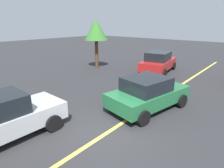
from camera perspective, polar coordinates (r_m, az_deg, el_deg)
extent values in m
plane|color=#2D2D30|center=(7.15, -1.46, -14.65)|extent=(80.00, 80.00, 0.00)
cube|color=#E0D14C|center=(9.33, 10.91, -6.68)|extent=(28.00, 0.16, 0.01)
cube|color=#236B3D|center=(8.91, 11.02, -3.55)|extent=(4.24, 2.59, 0.62)
cube|color=black|center=(8.56, 10.40, -0.03)|extent=(2.18, 1.97, 0.62)
cylinder|color=black|center=(10.55, 11.89, -1.93)|extent=(0.67, 0.34, 0.64)
cylinder|color=black|center=(9.57, 20.43, -4.84)|extent=(0.67, 0.34, 0.64)
cylinder|color=black|center=(8.76, 0.46, -5.77)|extent=(0.67, 0.34, 0.64)
cylinder|color=black|center=(7.56, 9.50, -10.16)|extent=(0.67, 0.34, 0.64)
cube|color=red|center=(15.88, 13.93, 5.95)|extent=(4.45, 2.50, 0.67)
cube|color=black|center=(15.56, 13.88, 8.22)|extent=(2.25, 1.93, 0.67)
cylinder|color=black|center=(17.56, 12.37, 6.08)|extent=(0.67, 0.32, 0.64)
cylinder|color=black|center=(17.08, 18.27, 5.25)|extent=(0.67, 0.32, 0.64)
cylinder|color=black|center=(14.93, 8.78, 4.20)|extent=(0.67, 0.32, 0.64)
cylinder|color=black|center=(14.37, 15.62, 3.18)|extent=(0.67, 0.32, 0.64)
cube|color=#B7BABF|center=(7.52, -30.70, -10.05)|extent=(4.30, 1.81, 0.65)
cylinder|color=black|center=(8.82, -23.30, -7.20)|extent=(0.65, 0.24, 0.64)
cylinder|color=black|center=(7.44, -17.41, -11.30)|extent=(0.65, 0.24, 0.64)
cylinder|color=#513823|center=(16.72, -4.69, 9.01)|extent=(0.29, 0.29, 2.45)
cone|color=#387A2D|center=(16.52, -4.88, 16.23)|extent=(1.98, 1.98, 1.76)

